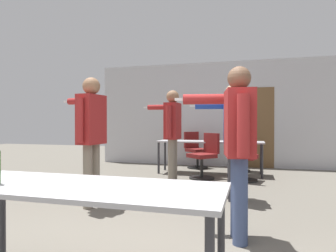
{
  "coord_description": "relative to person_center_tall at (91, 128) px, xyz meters",
  "views": [
    {
      "loc": [
        0.98,
        -1.5,
        1.14
      ],
      "look_at": [
        -0.19,
        2.73,
        1.1
      ],
      "focal_mm": 32.0,
      "sensor_mm": 36.0,
      "label": 1
    }
  ],
  "objects": [
    {
      "name": "person_near_casual",
      "position": [
        1.84,
        0.87,
        -0.05
      ],
      "size": [
        0.84,
        0.65,
        1.71
      ],
      "rotation": [
        0.0,
        0.0,
        1.71
      ],
      "color": "#28282D",
      "rests_on": "ground_plane"
    },
    {
      "name": "office_chair_side_rolled",
      "position": [
        1.97,
        2.36,
        -0.64
      ],
      "size": [
        0.56,
        0.61,
        0.93
      ],
      "rotation": [
        0.0,
        0.0,
        6.05
      ],
      "color": "black",
      "rests_on": "ground_plane"
    },
    {
      "name": "person_center_tall",
      "position": [
        0.0,
        0.0,
        0.0
      ],
      "size": [
        0.78,
        0.66,
        1.77
      ],
      "rotation": [
        0.0,
        0.0,
        1.47
      ],
      "color": "slate",
      "rests_on": "ground_plane"
    },
    {
      "name": "office_chair_far_right",
      "position": [
        0.75,
        3.9,
        -0.65
      ],
      "size": [
        0.69,
        0.68,
        0.91
      ],
      "rotation": [
        0.0,
        0.0,
        3.97
      ],
      "color": "black",
      "rests_on": "ground_plane"
    },
    {
      "name": "office_chair_mid_tucked",
      "position": [
        1.92,
        3.63,
        -0.63
      ],
      "size": [
        0.61,
        0.56,
        0.95
      ],
      "rotation": [
        0.0,
        0.0,
        1.33
      ],
      "color": "black",
      "rests_on": "ground_plane"
    },
    {
      "name": "back_wall",
      "position": [
        1.15,
        4.36,
        0.29
      ],
      "size": [
        6.31,
        0.12,
        2.76
      ],
      "color": "#BCBCC1",
      "rests_on": "ground_plane"
    },
    {
      "name": "person_left_plaid",
      "position": [
        1.99,
        -0.68,
        -0.06
      ],
      "size": [
        0.85,
        0.67,
        1.69
      ],
      "rotation": [
        0.0,
        0.0,
        1.73
      ],
      "color": "#3D4C75",
      "rests_on": "ground_plane"
    },
    {
      "name": "conference_table_near",
      "position": [
        1.02,
        -1.92,
        -0.41
      ],
      "size": [
        1.92,
        0.7,
        0.74
      ],
      "color": "#A8A8AD",
      "rests_on": "ground_plane"
    },
    {
      "name": "office_chair_near_pushed",
      "position": [
        1.19,
        2.51,
        -0.64
      ],
      "size": [
        0.68,
        0.69,
        0.93
      ],
      "rotation": [
        0.0,
        0.0,
        2.42
      ],
      "color": "black",
      "rests_on": "ground_plane"
    },
    {
      "name": "person_far_watching",
      "position": [
        0.7,
        1.69,
        -0.01
      ],
      "size": [
        0.78,
        0.62,
        1.75
      ],
      "rotation": [
        0.0,
        0.0,
        1.56
      ],
      "color": "slate",
      "rests_on": "ground_plane"
    },
    {
      "name": "conference_table_far",
      "position": [
        1.22,
        3.05,
        -0.4
      ],
      "size": [
        2.35,
        0.64,
        0.74
      ],
      "color": "#A8A8AD",
      "rests_on": "ground_plane"
    }
  ]
}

